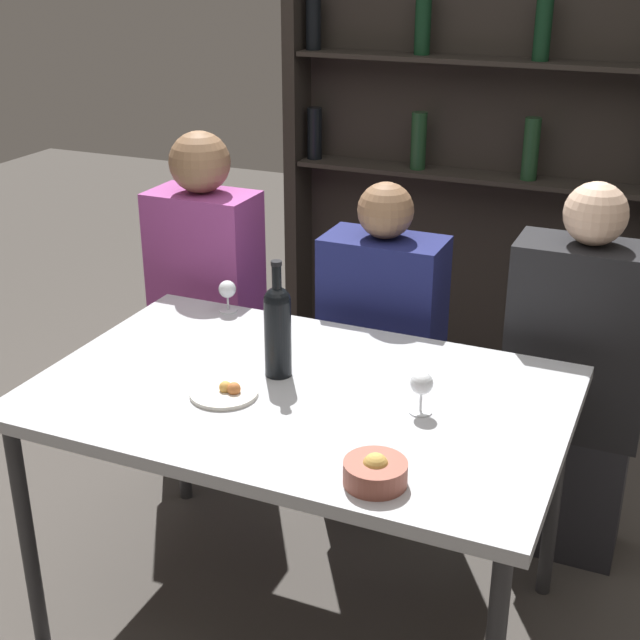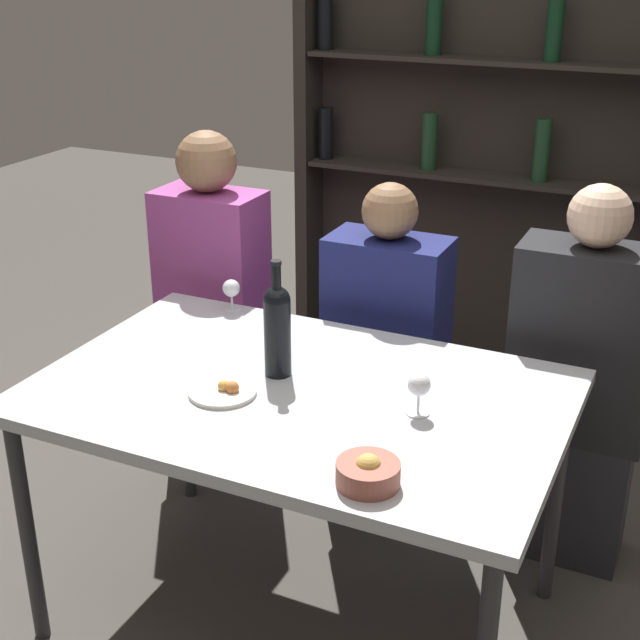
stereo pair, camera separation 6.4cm
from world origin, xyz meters
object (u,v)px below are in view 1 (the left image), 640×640
snack_bowl (375,472)px  seated_person_left (208,315)px  food_plate_0 (225,392)px  seated_person_right (574,390)px  seated_person_center (380,363)px  wine_bottle (278,327)px  wine_glass_1 (227,291)px  wine_glass_0 (422,385)px

snack_bowl → seated_person_left: size_ratio=0.11×
food_plate_0 → seated_person_right: (0.81, 0.77, -0.19)m
seated_person_left → seated_person_center: bearing=0.0°
seated_person_right → wine_bottle: bearing=-140.6°
seated_person_right → food_plate_0: bearing=-136.4°
wine_glass_1 → snack_bowl: 1.09m
food_plate_0 → seated_person_center: bearing=77.9°
wine_bottle → wine_glass_0: size_ratio=2.95×
food_plate_0 → seated_person_left: seated_person_left is taller
snack_bowl → seated_person_center: seated_person_center is taller
wine_glass_1 → wine_glass_0: bearing=-27.2°
seated_person_center → seated_person_right: seated_person_right is taller
wine_bottle → wine_glass_1: wine_bottle is taller
seated_person_left → seated_person_right: 1.32m
seated_person_right → seated_person_left: bearing=-180.0°
wine_glass_0 → food_plate_0: (-0.51, -0.12, -0.07)m
wine_glass_1 → food_plate_0: (0.28, -0.52, -0.06)m
food_plate_0 → seated_person_right: bearing=43.6°
wine_glass_0 → seated_person_left: seated_person_left is taller
wine_glass_1 → seated_person_left: size_ratio=0.08×
wine_glass_1 → seated_person_left: bearing=132.4°
wine_glass_0 → seated_person_center: (-0.34, 0.66, -0.29)m
seated_person_left → seated_person_center: seated_person_left is taller
food_plate_0 → wine_glass_1: bearing=118.1°
wine_glass_0 → seated_person_center: size_ratio=0.10×
wine_glass_0 → seated_person_right: bearing=65.0°
wine_bottle → seated_person_center: bearing=81.6°
wine_bottle → food_plate_0: (-0.08, -0.17, -0.14)m
wine_glass_0 → snack_bowl: 0.35m
wine_bottle → seated_person_left: seated_person_left is taller
wine_bottle → food_plate_0: 0.23m
food_plate_0 → snack_bowl: snack_bowl is taller
wine_glass_1 → seated_person_center: seated_person_center is taller
snack_bowl → seated_person_right: seated_person_right is taller
snack_bowl → seated_person_left: 1.44m
seated_person_center → seated_person_left: bearing=180.0°
food_plate_0 → seated_person_center: 0.82m
food_plate_0 → seated_person_center: seated_person_center is taller
wine_glass_1 → seated_person_left: 0.41m
food_plate_0 → seated_person_left: bearing=123.4°
wine_glass_0 → wine_bottle: bearing=173.2°
seated_person_center → wine_glass_0: bearing=-62.6°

